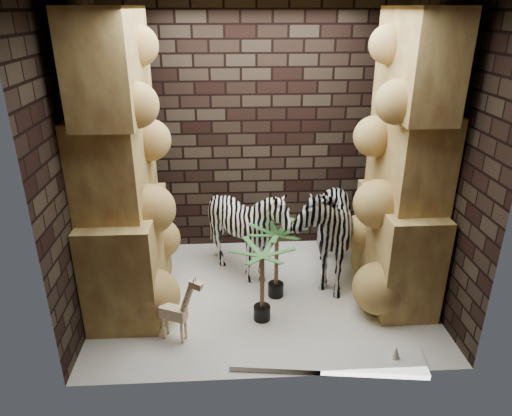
{
  "coord_description": "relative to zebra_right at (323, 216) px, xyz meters",
  "views": [
    {
      "loc": [
        -0.34,
        -4.33,
        2.91
      ],
      "look_at": [
        -0.07,
        0.15,
        0.98
      ],
      "focal_mm": 32.83,
      "sensor_mm": 36.0,
      "label": 1
    }
  ],
  "objects": [
    {
      "name": "wall_left",
      "position": [
        -2.45,
        -0.41,
        0.75
      ],
      "size": [
        0.0,
        3.0,
        3.0
      ],
      "primitive_type": "plane",
      "rotation": [
        1.57,
        0.0,
        1.57
      ],
      "color": "black",
      "rests_on": "ground"
    },
    {
      "name": "wall_back",
      "position": [
        -0.7,
        0.84,
        0.75
      ],
      "size": [
        3.5,
        0.0,
        3.5
      ],
      "primitive_type": "plane",
      "rotation": [
        1.57,
        0.0,
        0.0
      ],
      "color": "black",
      "rests_on": "ground"
    },
    {
      "name": "wall_right",
      "position": [
        1.05,
        -0.41,
        0.75
      ],
      "size": [
        0.0,
        3.0,
        3.0
      ],
      "primitive_type": "plane",
      "rotation": [
        1.57,
        0.0,
        -1.57
      ],
      "color": "black",
      "rests_on": "ground"
    },
    {
      "name": "palm_back",
      "position": [
        -0.75,
        -0.83,
        -0.33
      ],
      "size": [
        0.36,
        0.36,
        0.83
      ],
      "primitive_type": null,
      "color": "#1E5F24",
      "rests_on": "floor"
    },
    {
      "name": "floor",
      "position": [
        -0.7,
        -0.41,
        -0.75
      ],
      "size": [
        3.5,
        3.5,
        0.0
      ],
      "primitive_type": "plane",
      "color": "silver",
      "rests_on": "ground"
    },
    {
      "name": "palm_front",
      "position": [
        -0.57,
        -0.42,
        -0.33
      ],
      "size": [
        0.36,
        0.36,
        0.84
      ],
      "primitive_type": null,
      "color": "#1E5F24",
      "rests_on": "floor"
    },
    {
      "name": "rock_pillar_left",
      "position": [
        -2.1,
        -0.41,
        0.75
      ],
      "size": [
        0.68,
        1.3,
        3.0
      ],
      "primitive_type": null,
      "color": "#D1C265",
      "rests_on": "floor"
    },
    {
      "name": "rock_pillar_right",
      "position": [
        0.72,
        -0.41,
        0.75
      ],
      "size": [
        0.58,
        1.25,
        3.0
      ],
      "primitive_type": null,
      "color": "#D1C265",
      "rests_on": "floor"
    },
    {
      "name": "zebra_right",
      "position": [
        0.0,
        0.0,
        0.0
      ],
      "size": [
        0.87,
        1.35,
        1.49
      ],
      "primitive_type": "imported",
      "rotation": [
        0.0,
        0.0,
        -0.16
      ],
      "color": "white",
      "rests_on": "floor"
    },
    {
      "name": "wall_front",
      "position": [
        -0.7,
        -1.66,
        0.75
      ],
      "size": [
        3.5,
        0.0,
        3.5
      ],
      "primitive_type": "plane",
      "rotation": [
        -1.57,
        0.0,
        0.0
      ],
      "color": "black",
      "rests_on": "ground"
    },
    {
      "name": "zebra_left",
      "position": [
        -0.85,
        -0.01,
        -0.21
      ],
      "size": [
        1.03,
        1.25,
        1.08
      ],
      "primitive_type": "imported",
      "rotation": [
        0.0,
        0.0,
        -0.06
      ],
      "color": "white",
      "rests_on": "floor"
    },
    {
      "name": "giraffe_toy",
      "position": [
        -1.59,
        -1.08,
        -0.37
      ],
      "size": [
        0.4,
        0.27,
        0.75
      ],
      "primitive_type": null,
      "rotation": [
        0.0,
        0.0,
        -0.42
      ],
      "color": "beige",
      "rests_on": "floor"
    },
    {
      "name": "surfboard",
      "position": [
        -0.21,
        -1.46,
        -0.72
      ],
      "size": [
        1.75,
        0.63,
        0.05
      ],
      "primitive_type": "cube",
      "rotation": [
        0.0,
        0.0,
        -0.12
      ],
      "color": "silver",
      "rests_on": "floor"
    }
  ]
}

